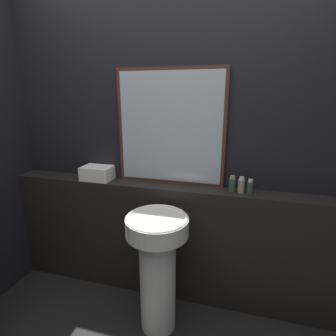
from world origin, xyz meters
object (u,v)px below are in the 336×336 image
Objects in this scene: lotion_bottle at (250,187)px; mirror at (170,128)px; conditioner_bottle at (241,185)px; pedestal_sink at (158,263)px; towel_stack at (97,173)px; shampoo_bottle at (232,184)px.

mirror is at bearing 173.04° from lotion_bottle.
lotion_bottle is at bearing 0.00° from conditioner_bottle.
mirror is at bearing 172.28° from conditioner_bottle.
mirror reaches higher than pedestal_sink.
pedestal_sink is 0.86m from towel_stack.
pedestal_sink is at bearing -144.89° from conditioner_bottle.
towel_stack reaches higher than pedestal_sink.
pedestal_sink is 7.37× the size of conditioner_bottle.
towel_stack is at bearing 180.00° from lotion_bottle.
towel_stack is 2.07× the size of conditioner_bottle.
conditioner_bottle is 1.13× the size of lotion_bottle.
conditioner_bottle is at bearing 35.11° from pedestal_sink.
conditioner_bottle is at bearing -7.72° from mirror.
conditioner_bottle is (1.12, 0.00, -0.00)m from towel_stack.
pedestal_sink is 0.78m from conditioner_bottle.
conditioner_bottle is (0.06, 0.00, -0.00)m from shampoo_bottle.
mirror reaches higher than conditioner_bottle.
towel_stack is at bearing 180.00° from conditioner_bottle.
shampoo_bottle reaches higher than towel_stack.
conditioner_bottle is at bearing 180.00° from lotion_bottle.
conditioner_bottle is at bearing 0.00° from towel_stack.
conditioner_bottle is 0.06m from lotion_bottle.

